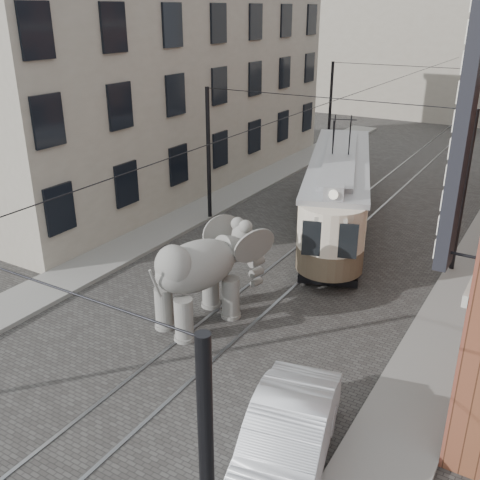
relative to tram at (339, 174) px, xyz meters
The scene contains 9 objects.
ground 8.49m from the tram, 88.27° to the right, with size 120.00×120.00×0.00m, color #3C3A37.
tram_rails 8.49m from the tram, 88.27° to the right, with size 1.54×80.00×0.02m, color slate, non-canonical shape.
sidewalk_right 10.52m from the tram, 52.49° to the right, with size 2.00×60.00×0.15m, color slate.
sidewalk_left 10.53m from the tram, 127.55° to the right, with size 2.00×60.00×0.15m, color slate.
stucco_building 11.22m from the tram, behind, with size 7.00×24.00×10.00m, color gray.
catenary 3.19m from the tram, 89.16° to the right, with size 11.00×30.20×6.00m, color black, non-canonical shape.
tram is the anchor object (origin of this frame).
elephant 9.96m from the tram, 93.33° to the right, with size 2.68×4.86×2.98m, color slate, non-canonical shape.
parked_car 14.74m from the tram, 72.21° to the right, with size 1.65×4.68×1.54m, color silver.
Camera 1 is at (8.02, -13.95, 9.07)m, focal length 41.43 mm.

